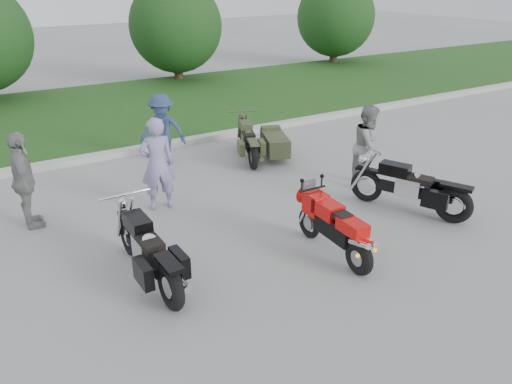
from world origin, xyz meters
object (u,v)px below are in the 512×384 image
cruiser_right (414,190)px  person_back (24,181)px  sportbike_red (335,227)px  person_denim (163,130)px  person_grey (368,146)px  cruiser_left (150,254)px  cruiser_sidecar (264,143)px  person_stripe (157,164)px

cruiser_right → person_back: bearing=128.9°
sportbike_red → person_denim: 5.32m
sportbike_red → person_grey: size_ratio=1.08×
cruiser_left → cruiser_sidecar: bearing=39.8°
cruiser_right → cruiser_sidecar: 4.01m
person_grey → person_back: size_ratio=0.98×
cruiser_right → cruiser_sidecar: size_ratio=1.06×
cruiser_right → person_denim: bearing=97.2°
cruiser_left → cruiser_right: bearing=-4.9°
cruiser_sidecar → person_grey: person_grey is taller
person_denim → person_back: size_ratio=0.95×
cruiser_left → person_back: bearing=112.7°
sportbike_red → cruiser_right: (2.24, 0.45, -0.06)m
person_stripe → person_grey: person_stripe is taller
sportbike_red → cruiser_left: cruiser_left is taller
cruiser_sidecar → person_denim: (-2.18, 0.88, 0.44)m
sportbike_red → person_back: (-3.93, 3.52, 0.35)m
cruiser_sidecar → person_back: size_ratio=1.17×
person_stripe → person_denim: (0.96, 2.19, -0.06)m
sportbike_red → cruiser_left: 2.83m
cruiser_right → person_stripe: bearing=121.8°
sportbike_red → cruiser_left: bearing=165.9°
cruiser_sidecar → person_stripe: person_stripe is taller
person_denim → cruiser_left: bearing=-75.3°
cruiser_right → person_back: 6.90m
person_stripe → person_back: 2.27m
cruiser_right → cruiser_sidecar: cruiser_right is taller
cruiser_left → cruiser_right: size_ratio=1.07×
person_back → person_grey: bearing=-102.8°
cruiser_sidecar → person_back: person_back is taller
person_denim → person_back: 3.62m
cruiser_sidecar → person_denim: person_denim is taller
cruiser_left → person_denim: person_denim is taller
person_denim → person_back: bearing=-112.9°
cruiser_sidecar → sportbike_red: bearing=-87.3°
person_grey → cruiser_right: bearing=-128.3°
person_denim → person_grey: bearing=-7.5°
cruiser_right → person_grey: (0.21, 1.49, 0.39)m
cruiser_sidecar → person_back: 5.45m
sportbike_red → person_grey: (2.45, 1.95, 0.33)m
cruiser_sidecar → person_back: bearing=-150.1°
sportbike_red → person_back: person_back is taller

